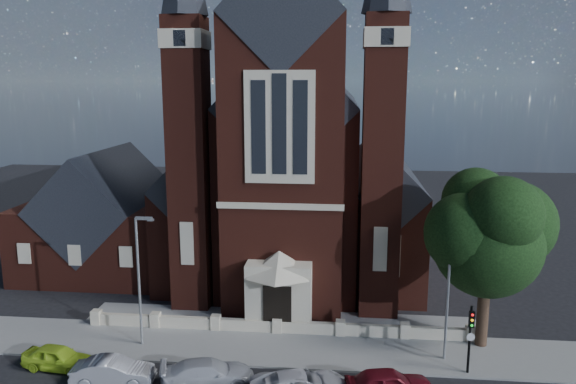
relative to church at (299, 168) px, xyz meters
name	(u,v)px	position (x,y,z in m)	size (l,w,h in m)	color
ground	(290,286)	(0.00, -7.94, -8.19)	(120.00, 120.00, 0.00)	black
pavement_strip	(274,348)	(0.00, -18.44, -8.19)	(60.00, 5.00, 0.12)	gray
forecourt_paving	(281,320)	(0.00, -14.44, -8.19)	(26.00, 3.00, 0.14)	gray
forecourt_wall	(277,333)	(0.00, -16.44, -8.19)	(24.00, 0.40, 0.90)	#BAB294
church	(299,168)	(0.00, 0.00, 0.00)	(20.01, 34.90, 29.20)	#481C13
parish_hall	(107,222)	(-16.00, -4.94, -4.17)	(12.00, 12.20, 10.24)	#481C13
street_tree	(491,237)	(12.60, -17.23, -1.23)	(6.40, 6.60, 10.70)	black
street_lamp_left	(140,274)	(-7.91, -18.94, -3.59)	(1.16, 0.22, 8.09)	gray
street_lamp_right	(450,285)	(10.09, -18.94, -3.59)	(1.16, 0.22, 8.09)	gray
traffic_signal	(470,331)	(11.00, -20.52, -5.60)	(0.28, 0.42, 4.00)	black
car_lime_van	(58,357)	(-11.69, -22.11, -7.51)	(1.59, 3.94, 1.34)	#ACD52A
car_silver_a	(113,372)	(-7.94, -23.37, -7.47)	(1.50, 4.31, 1.42)	#929399
car_silver_b	(208,373)	(-2.91, -23.03, -7.48)	(1.98, 4.88, 1.42)	#B5B7BD
car_dark_red	(389,384)	(6.50, -23.23, -7.42)	(1.81, 4.50, 1.53)	maroon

